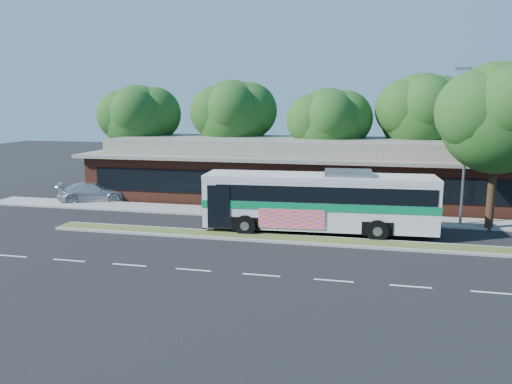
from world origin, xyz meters
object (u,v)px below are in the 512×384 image
transit_bus (320,198)px  sedan (93,192)px  lamp_post (465,142)px  sidewalk_tree (506,115)px

transit_bus → sedan: (-16.95, 5.28, -1.26)m
lamp_post → sidewalk_tree: 2.48m
transit_bus → sedan: 17.80m
lamp_post → sedan: size_ratio=1.86×
transit_bus → sidewalk_tree: size_ratio=1.36×
lamp_post → sedan: (-24.86, 1.80, -4.20)m
lamp_post → sidewalk_tree: sidewalk_tree is taller
sedan → lamp_post: bearing=-118.0°
lamp_post → sidewalk_tree: size_ratio=0.97×
lamp_post → transit_bus: size_ratio=0.71×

